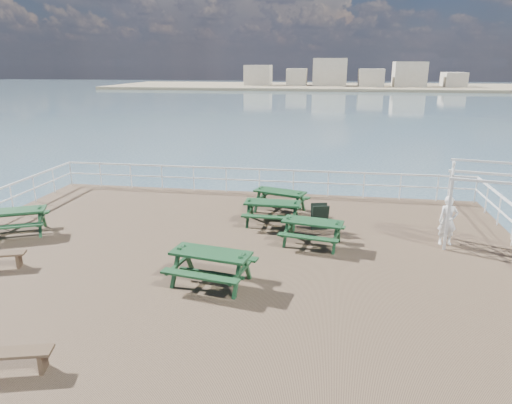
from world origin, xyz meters
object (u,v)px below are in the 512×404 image
(picnic_table_d, at_px, (211,261))
(picnic_table_e, at_px, (312,227))
(flat_bench_far, at_px, (9,357))
(person, at_px, (448,221))
(picnic_table_c, at_px, (272,208))
(picnic_table_a, at_px, (14,217))
(trellis_arbor, at_px, (484,210))
(picnic_table_b, at_px, (280,197))

(picnic_table_d, bearing_deg, picnic_table_e, 61.05)
(flat_bench_far, relative_size, person, 1.01)
(picnic_table_c, relative_size, picnic_table_d, 0.86)
(picnic_table_a, xyz_separation_m, person, (13.83, 1.36, 0.17))
(picnic_table_e, relative_size, trellis_arbor, 0.76)
(picnic_table_d, relative_size, picnic_table_e, 1.10)
(trellis_arbor, bearing_deg, flat_bench_far, -131.82)
(picnic_table_a, bearing_deg, picnic_table_b, -0.76)
(person, bearing_deg, picnic_table_c, 166.41)
(picnic_table_a, height_order, person, person)
(flat_bench_far, bearing_deg, picnic_table_a, 110.00)
(flat_bench_far, relative_size, trellis_arbor, 0.58)
(picnic_table_d, bearing_deg, picnic_table_c, 88.11)
(picnic_table_b, xyz_separation_m, trellis_arbor, (6.44, -2.56, 0.61))
(picnic_table_d, bearing_deg, trellis_arbor, 35.52)
(picnic_table_d, height_order, trellis_arbor, trellis_arbor)
(picnic_table_b, distance_m, person, 6.00)
(flat_bench_far, height_order, trellis_arbor, trellis_arbor)
(trellis_arbor, relative_size, person, 1.75)
(picnic_table_b, bearing_deg, person, -6.62)
(picnic_table_c, xyz_separation_m, person, (5.58, -0.95, 0.18))
(picnic_table_c, distance_m, person, 5.66)
(person, bearing_deg, picnic_table_d, -154.18)
(picnic_table_d, xyz_separation_m, person, (6.55, 3.74, 0.15))
(picnic_table_d, xyz_separation_m, flat_bench_far, (-2.73, -4.03, -0.30))
(picnic_table_a, distance_m, flat_bench_far, 7.86)
(picnic_table_b, height_order, picnic_table_d, picnic_table_d)
(flat_bench_far, height_order, person, person)
(picnic_table_c, bearing_deg, person, -8.66)
(picnic_table_b, xyz_separation_m, picnic_table_c, (-0.10, -1.47, 0.01))
(picnic_table_a, relative_size, trellis_arbor, 0.90)
(picnic_table_e, relative_size, person, 1.33)
(flat_bench_far, distance_m, person, 12.12)
(trellis_arbor, bearing_deg, picnic_table_b, 169.78)
(flat_bench_far, bearing_deg, picnic_table_e, 38.47)
(flat_bench_far, xyz_separation_m, person, (9.29, 7.78, 0.45))
(picnic_table_a, distance_m, trellis_arbor, 14.85)
(picnic_table_e, height_order, person, person)
(picnic_table_d, height_order, picnic_table_e, picnic_table_d)
(picnic_table_e, bearing_deg, person, 20.17)
(picnic_table_a, xyz_separation_m, picnic_table_e, (9.71, 0.65, -0.04))
(picnic_table_b, height_order, picnic_table_c, picnic_table_c)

